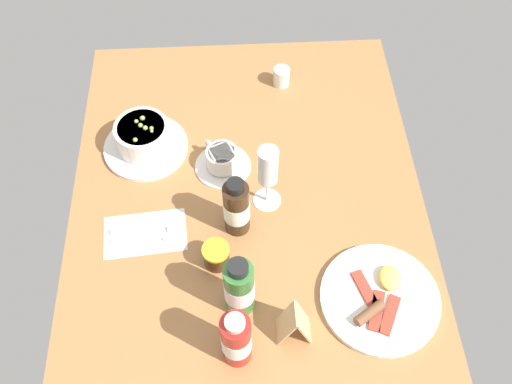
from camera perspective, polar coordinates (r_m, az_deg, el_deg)
name	(u,v)px	position (r cm, az deg, el deg)	size (l,w,h in cm)	color
ground_plane	(248,204)	(132.66, -0.86, -1.30)	(110.00, 84.00, 3.00)	#9E6B3D
porridge_bowl	(144,138)	(140.34, -11.54, 5.45)	(21.22, 21.22, 9.20)	silver
cutlery_setting	(147,233)	(128.97, -11.21, -4.20)	(12.75, 19.69, 0.90)	silver
coffee_cup	(222,160)	(135.39, -3.51, 3.32)	(13.88, 13.88, 5.95)	silver
creamer_jug	(281,76)	(154.24, 2.62, 11.87)	(4.44, 5.38, 5.83)	silver
wine_glass	(268,169)	(121.25, 1.24, 2.36)	(6.70, 6.70, 18.83)	white
jam_jar	(216,256)	(121.01, -4.13, -6.58)	(5.94, 5.94, 5.96)	#3D200E
sauce_bottle_green	(239,288)	(111.76, -1.74, -9.86)	(6.24, 6.24, 18.15)	#337233
sauce_bottle_brown	(237,208)	(121.20, -2.02, -1.64)	(5.91, 5.91, 17.25)	#382314
sauce_bottle_red	(236,340)	(107.79, -2.05, -15.02)	(5.88, 5.88, 17.93)	#B21E19
breakfast_plate	(380,298)	(121.70, 12.71, -10.63)	(25.47, 25.47, 3.70)	silver
menu_card	(295,323)	(112.71, 4.02, -13.35)	(5.44, 7.15, 10.07)	tan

